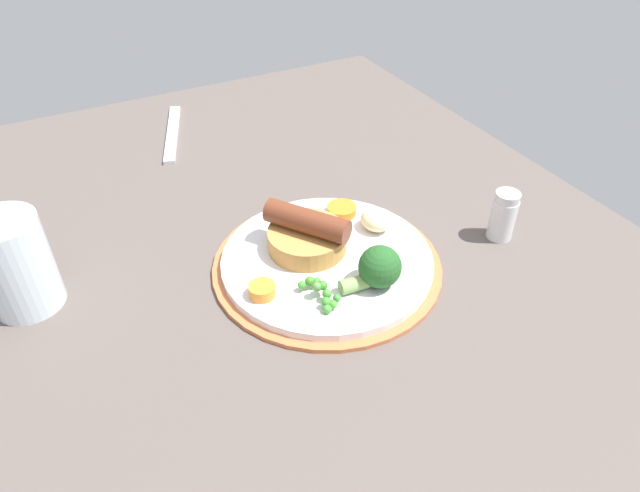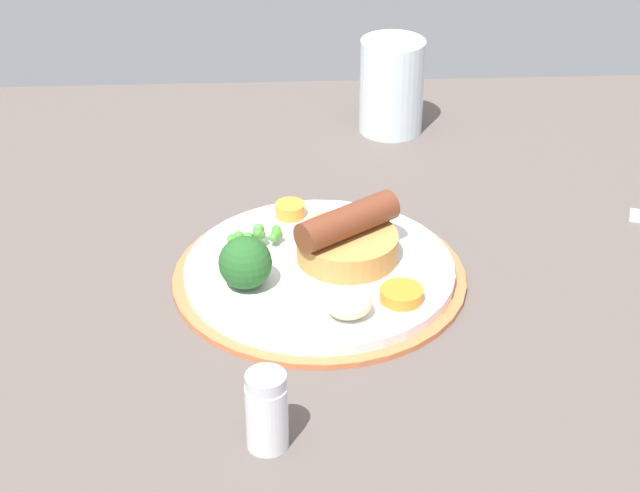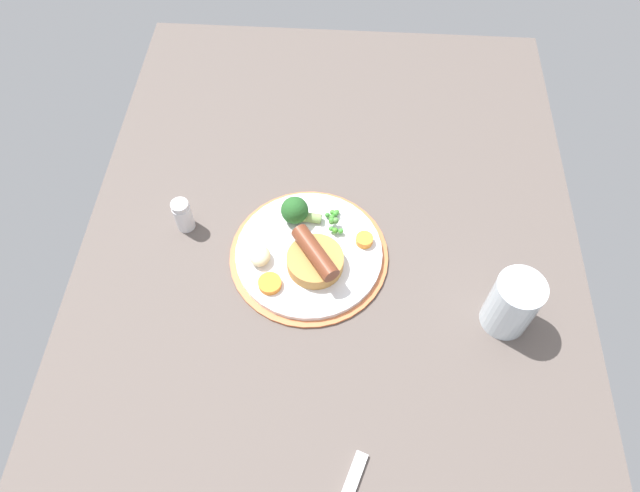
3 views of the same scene
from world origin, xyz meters
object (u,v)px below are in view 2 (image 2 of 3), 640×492
(carrot_slice_0, at_px, (290,210))
(salt_shaker, at_px, (267,411))
(broccoli_floret_near, at_px, (246,262))
(potato_chunk_1, at_px, (349,303))
(dinner_plate, at_px, (319,274))
(sausage_pudding, at_px, (347,239))
(carrot_slice_3, at_px, (401,294))
(drinking_glass, at_px, (392,86))
(pea_pile, at_px, (255,235))

(carrot_slice_0, relative_size, salt_shaker, 0.45)
(broccoli_floret_near, relative_size, potato_chunk_1, 1.76)
(dinner_plate, bearing_deg, carrot_slice_0, -75.17)
(sausage_pudding, xyz_separation_m, salt_shaker, (0.07, 0.22, -0.00))
(sausage_pudding, xyz_separation_m, carrot_slice_0, (0.05, -0.07, -0.01))
(carrot_slice_3, bearing_deg, sausage_pudding, -59.11)
(sausage_pudding, distance_m, potato_chunk_1, 0.09)
(broccoli_floret_near, distance_m, drinking_glass, 0.35)
(sausage_pudding, distance_m, salt_shaker, 0.23)
(potato_chunk_1, relative_size, carrot_slice_3, 1.05)
(drinking_glass, xyz_separation_m, salt_shaker, (0.14, 0.50, -0.02))
(carrot_slice_3, bearing_deg, potato_chunk_1, 24.44)
(carrot_slice_0, relative_size, drinking_glass, 0.27)
(pea_pile, xyz_separation_m, carrot_slice_0, (-0.03, -0.05, -0.00))
(dinner_plate, distance_m, broccoli_floret_near, 0.07)
(dinner_plate, bearing_deg, carrot_slice_3, 139.69)
(drinking_glass, height_order, salt_shaker, drinking_glass)
(pea_pile, xyz_separation_m, salt_shaker, (-0.01, 0.24, 0.01))
(potato_chunk_1, relative_size, salt_shaker, 0.62)
(pea_pile, bearing_deg, broccoli_floret_near, 83.81)
(dinner_plate, relative_size, potato_chunk_1, 6.75)
(broccoli_floret_near, relative_size, carrot_slice_3, 1.86)
(drinking_glass, bearing_deg, potato_chunk_1, 78.99)
(salt_shaker, bearing_deg, broccoli_floret_near, -84.83)
(carrot_slice_0, bearing_deg, sausage_pudding, 122.39)
(sausage_pudding, relative_size, drinking_glass, 0.91)
(carrot_slice_3, bearing_deg, dinner_plate, -40.31)
(pea_pile, height_order, carrot_slice_3, pea_pile)
(carrot_slice_3, height_order, drinking_glass, drinking_glass)
(pea_pile, distance_m, drinking_glass, 0.30)
(salt_shaker, bearing_deg, potato_chunk_1, -116.47)
(potato_chunk_1, bearing_deg, broccoli_floret_near, -31.18)
(sausage_pudding, distance_m, carrot_slice_3, 0.08)
(drinking_glass, bearing_deg, salt_shaker, 74.68)
(dinner_plate, height_order, carrot_slice_0, carrot_slice_0)
(sausage_pudding, height_order, broccoli_floret_near, sausage_pudding)
(potato_chunk_1, relative_size, carrot_slice_0, 1.37)
(carrot_slice_0, bearing_deg, pea_pile, 56.75)
(dinner_plate, xyz_separation_m, salt_shaker, (0.05, 0.20, 0.02))
(pea_pile, bearing_deg, dinner_plate, 145.95)
(potato_chunk_1, relative_size, drinking_glass, 0.36)
(broccoli_floret_near, distance_m, potato_chunk_1, 0.10)
(pea_pile, relative_size, potato_chunk_1, 1.31)
(broccoli_floret_near, bearing_deg, drinking_glass, 160.08)
(broccoli_floret_near, height_order, drinking_glass, drinking_glass)
(sausage_pudding, bearing_deg, pea_pile, 126.82)
(potato_chunk_1, distance_m, carrot_slice_0, 0.17)
(carrot_slice_0, distance_m, carrot_slice_3, 0.16)
(broccoli_floret_near, xyz_separation_m, drinking_glass, (-0.15, -0.32, 0.02))
(broccoli_floret_near, height_order, carrot_slice_3, broccoli_floret_near)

